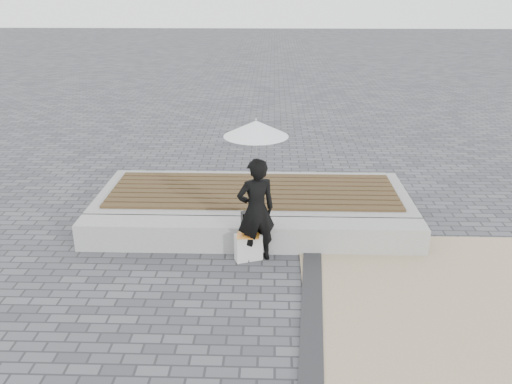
# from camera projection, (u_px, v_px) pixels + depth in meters

# --- Properties ---
(ground) EXTENTS (80.00, 80.00, 0.00)m
(ground) POSITION_uv_depth(u_px,v_px,m) (245.00, 309.00, 6.47)
(ground) COLOR #525258
(ground) RESTS_ON ground
(edging_band) EXTENTS (0.61, 5.20, 0.04)m
(edging_band) POSITION_uv_depth(u_px,v_px,m) (311.00, 334.00, 5.97)
(edging_band) COLOR #29282B
(edging_band) RESTS_ON ground
(seating_ledge) EXTENTS (5.00, 0.45, 0.40)m
(seating_ledge) POSITION_uv_depth(u_px,v_px,m) (251.00, 235.00, 7.88)
(seating_ledge) COLOR #AFAFAA
(seating_ledge) RESTS_ON ground
(timber_platform) EXTENTS (5.00, 2.00, 0.40)m
(timber_platform) POSITION_uv_depth(u_px,v_px,m) (254.00, 203.00, 9.00)
(timber_platform) COLOR #9F9E9A
(timber_platform) RESTS_ON ground
(timber_decking) EXTENTS (4.60, 1.60, 0.04)m
(timber_decking) POSITION_uv_depth(u_px,v_px,m) (253.00, 191.00, 8.92)
(timber_decking) COLOR brown
(timber_decking) RESTS_ON timber_platform
(woman) EXTENTS (0.63, 0.52, 1.47)m
(woman) POSITION_uv_depth(u_px,v_px,m) (256.00, 210.00, 7.36)
(woman) COLOR black
(woman) RESTS_ON ground
(parasol) EXTENTS (0.83, 0.83, 1.07)m
(parasol) POSITION_uv_depth(u_px,v_px,m) (256.00, 128.00, 6.95)
(parasol) COLOR silver
(parasol) RESTS_ON ground
(handbag) EXTENTS (0.36, 0.21, 0.24)m
(handbag) POSITION_uv_depth(u_px,v_px,m) (253.00, 219.00, 7.61)
(handbag) COLOR black
(handbag) RESTS_ON seating_ledge
(canvas_tote) EXTENTS (0.40, 0.27, 0.39)m
(canvas_tote) POSITION_uv_depth(u_px,v_px,m) (249.00, 247.00, 7.54)
(canvas_tote) COLOR silver
(canvas_tote) RESTS_ON ground
(magazine) EXTENTS (0.31, 0.23, 0.01)m
(magazine) POSITION_uv_depth(u_px,v_px,m) (248.00, 235.00, 7.42)
(magazine) COLOR red
(magazine) RESTS_ON canvas_tote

